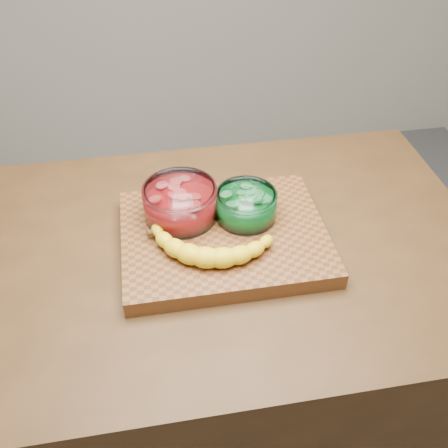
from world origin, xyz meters
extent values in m
plane|color=#4F4F53|center=(0.00, 0.00, 0.00)|extent=(3.50, 3.50, 0.00)
cube|color=#482D15|center=(0.00, 0.00, 0.45)|extent=(1.20, 0.80, 0.90)
cube|color=brown|center=(0.00, 0.00, 0.92)|extent=(0.45, 0.35, 0.04)
cylinder|color=white|center=(-0.09, 0.07, 0.98)|extent=(0.17, 0.17, 0.08)
cylinder|color=red|center=(-0.09, 0.07, 0.97)|extent=(0.14, 0.14, 0.04)
cylinder|color=#FF5051|center=(-0.09, 0.07, 1.00)|extent=(0.14, 0.14, 0.02)
cylinder|color=white|center=(0.06, 0.04, 0.97)|extent=(0.14, 0.14, 0.06)
cylinder|color=#0D7B27|center=(0.06, 0.04, 0.96)|extent=(0.12, 0.12, 0.04)
cylinder|color=#59BF67|center=(0.06, 0.04, 0.99)|extent=(0.11, 0.11, 0.02)
camera|label=1|loc=(-0.14, -0.80, 1.68)|focal=40.00mm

